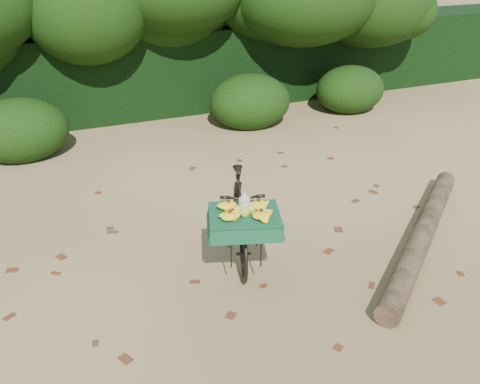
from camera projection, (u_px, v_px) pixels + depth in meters
name	position (u px, v px, depth m)	size (l,w,h in m)	color
ground	(282.00, 234.00, 6.75)	(80.00, 80.00, 0.00)	tan
vendor_bicycle	(240.00, 216.00, 6.08)	(1.18, 1.90, 1.06)	black
fallen_log	(423.00, 233.00, 6.52)	(0.27, 0.27, 3.73)	brown
hedge_backdrop	(154.00, 70.00, 11.53)	(26.00, 1.80, 1.80)	black
tree_row	(128.00, 26.00, 10.16)	(14.50, 2.00, 4.00)	black
bush_clumps	(205.00, 110.00, 10.27)	(8.80, 1.70, 0.90)	black
leaf_litter	(261.00, 213.00, 7.28)	(7.00, 7.30, 0.01)	#4F2815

